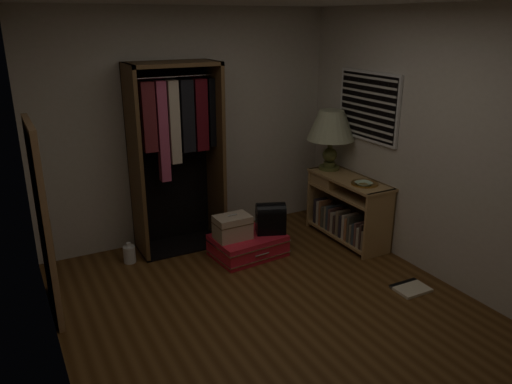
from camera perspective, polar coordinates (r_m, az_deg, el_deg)
ground at (r=4.53m, az=2.39°, el=-13.76°), size 4.00×4.00×0.00m
room_walls at (r=3.99m, az=3.30°, el=5.24°), size 3.52×4.02×2.60m
console_bookshelf at (r=5.91m, az=10.19°, el=-1.64°), size 0.42×1.12×0.75m
open_wardrobe at (r=5.47m, az=-9.00°, el=5.75°), size 0.95×0.50×2.05m
floor_mirror at (r=4.56m, az=-23.13°, el=-3.11°), size 0.06×0.80×1.70m
pink_suitcase at (r=5.49m, az=-0.93°, el=-6.09°), size 0.81×0.62×0.24m
train_case at (r=5.33m, az=-2.70°, el=-4.02°), size 0.38×0.27×0.27m
black_bag at (r=5.45m, az=1.69°, el=-2.91°), size 0.37×0.31×0.34m
table_lamp at (r=5.95m, az=8.58°, el=7.41°), size 0.61×0.61×0.71m
brass_tray at (r=5.58m, az=12.30°, el=0.96°), size 0.37×0.37×0.02m
ceramic_bowl at (r=5.52m, az=12.19°, el=0.90°), size 0.19×0.19×0.04m
white_jug at (r=5.51m, az=-14.27°, el=-6.88°), size 0.14×0.14×0.22m
floor_book at (r=5.11m, az=17.17°, el=-10.40°), size 0.33×0.26×0.03m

